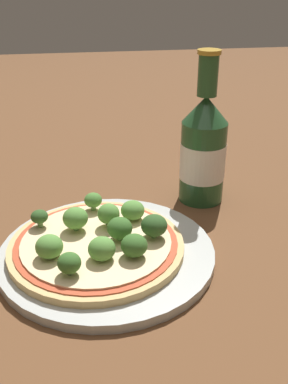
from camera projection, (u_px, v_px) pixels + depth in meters
name	position (u px, v px, depth m)	size (l,w,h in m)	color
ground_plane	(111.00, 251.00, 0.59)	(3.00, 3.00, 0.00)	brown
plate	(107.00, 253.00, 0.57)	(0.27, 0.27, 0.01)	#B2B7B2
pizza	(96.00, 245.00, 0.56)	(0.22, 0.22, 0.01)	tan
broccoli_floret_0	(75.00, 218.00, 0.58)	(0.03, 0.03, 0.03)	#6B8E51
broccoli_floret_1	(102.00, 249.00, 0.52)	(0.03, 0.03, 0.03)	#6B8E51
broccoli_floret_2	(107.00, 214.00, 0.58)	(0.03, 0.03, 0.03)	#6B8E51
broccoli_floret_3	(133.00, 210.00, 0.60)	(0.03, 0.03, 0.03)	#6B8E51
broccoli_floret_4	(49.00, 247.00, 0.52)	(0.03, 0.03, 0.03)	#6B8E51
broccoli_floret_5	(39.00, 217.00, 0.58)	(0.02, 0.02, 0.02)	#6B8E51
broccoli_floret_6	(93.00, 200.00, 0.62)	(0.02, 0.02, 0.03)	#6B8E51
broccoli_floret_7	(154.00, 226.00, 0.56)	(0.03, 0.03, 0.03)	#6B8E51
broccoli_floret_8	(134.00, 245.00, 0.52)	(0.03, 0.03, 0.03)	#6B8E51
broccoli_floret_9	(120.00, 228.00, 0.56)	(0.03, 0.03, 0.03)	#6B8E51
broccoli_floret_10	(69.00, 263.00, 0.49)	(0.03, 0.03, 0.03)	#6B8E51
beer_bottle	(203.00, 149.00, 0.68)	(0.07, 0.07, 0.23)	#234C28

